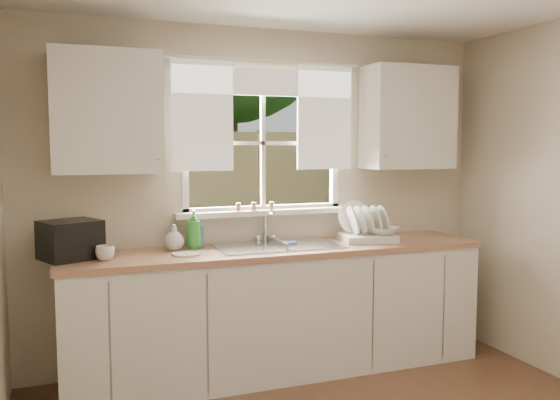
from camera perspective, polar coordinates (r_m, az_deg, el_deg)
name	(u,v)px	position (r m, az deg, el deg)	size (l,w,h in m)	color
room_walls	(419,237)	(2.65, 13.23, -3.53)	(3.62, 4.02, 2.50)	beige
window	(264,165)	(4.48, -1.58, 3.39)	(1.38, 0.16, 1.06)	white
curtains	(266,105)	(4.44, -1.38, 9.15)	(1.50, 0.03, 0.81)	white
base_cabinets	(279,312)	(4.35, -0.14, -10.71)	(3.00, 0.62, 0.87)	silver
countertop	(279,250)	(4.25, -0.14, -4.81)	(3.04, 0.65, 0.04)	#A87454
upper_cabinet_left	(106,112)	(4.08, -16.37, 8.10)	(0.70, 0.33, 0.80)	silver
upper_cabinet_right	(408,118)	(4.83, 12.23, 7.73)	(0.70, 0.33, 0.80)	silver
wall_outlet	(367,214)	(4.86, 8.35, -1.31)	(0.08, 0.01, 0.12)	beige
sill_jars	(255,206)	(4.42, -2.46, -0.61)	(0.30, 0.04, 0.06)	brown
backyard	(176,41)	(11.00, -10.00, 14.81)	(20.00, 10.00, 6.13)	#335421
sink	(277,256)	(4.29, -0.29, -5.42)	(0.88, 0.52, 0.40)	#B7B7BC
dish_rack	(367,230)	(4.54, 8.36, -2.88)	(0.44, 0.36, 0.30)	silver
bowl	(383,231)	(4.55, 9.88, -2.92)	(0.23, 0.23, 0.06)	white
soap_bottle_a	(194,229)	(4.20, -8.29, -2.80)	(0.11, 0.11, 0.27)	green
soap_bottle_b	(195,232)	(4.25, -8.14, -3.10)	(0.10, 0.10, 0.22)	#2D65AB
soap_bottle_c	(174,237)	(4.17, -10.17, -3.56)	(0.14, 0.14, 0.18)	#BFB69D
saucer	(186,254)	(3.99, -9.04, -5.17)	(0.19, 0.19, 0.01)	silver
cup	(105,253)	(3.91, -16.48, -4.92)	(0.12, 0.12, 0.09)	beige
black_appliance	(70,240)	(4.02, -19.53, -3.63)	(0.34, 0.29, 0.25)	black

